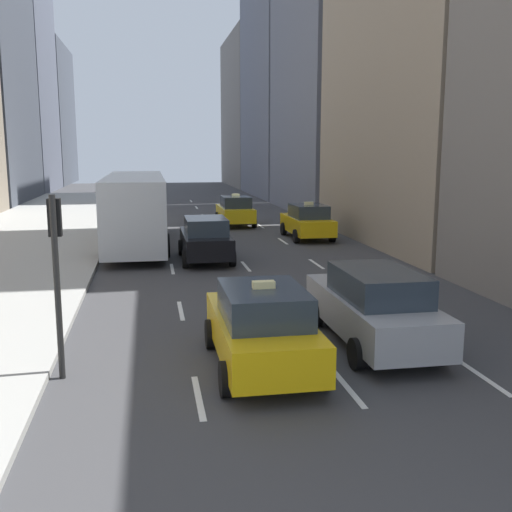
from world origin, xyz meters
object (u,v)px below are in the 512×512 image
sedan_black_near (205,239)px  city_bus (135,208)px  sedan_silver_behind (374,306)px  taxi_lead (262,327)px  traffic_light_pole (56,257)px  taxi_third (307,221)px  taxi_second (235,211)px

sedan_black_near → city_bus: bearing=123.5°
city_bus → sedan_silver_behind: bearing=-70.0°
taxi_lead → traffic_light_pole: bearing=176.7°
taxi_third → taxi_lead: bearing=-107.9°
sedan_silver_behind → city_bus: (-5.61, 15.38, 0.88)m
city_bus → taxi_third: bearing=6.4°
taxi_lead → sedan_black_near: taxi_lead is taller
taxi_lead → sedan_black_near: bearing=90.0°
taxi_third → sedan_silver_behind: bearing=-99.7°
city_bus → taxi_lead: bearing=-80.3°
city_bus → traffic_light_pole: 16.26m
city_bus → traffic_light_pole: size_ratio=3.22×
taxi_second → sedan_silver_behind: taxi_second is taller
taxi_lead → sedan_silver_behind: bearing=20.7°
taxi_second → sedan_silver_behind: (0.00, -22.27, 0.03)m
taxi_second → sedan_black_near: bearing=-104.1°
taxi_lead → traffic_light_pole: traffic_light_pole is taller
sedan_silver_behind → city_bus: city_bus is taller
city_bus → traffic_light_pole: bearing=-94.0°
taxi_lead → taxi_third: 18.25m
sedan_black_near → city_bus: city_bus is taller
taxi_lead → taxi_second: bearing=83.2°
taxi_third → traffic_light_pole: bearing=-119.1°
taxi_lead → sedan_silver_behind: size_ratio=0.89×
sedan_black_near → traffic_light_pole: traffic_light_pole is taller
sedan_silver_behind → city_bus: size_ratio=0.43×
traffic_light_pole → sedan_silver_behind: bearing=7.0°
traffic_light_pole → taxi_lead: bearing=-3.3°
sedan_silver_behind → traffic_light_pole: bearing=-173.0°
taxi_second → taxi_third: same height
taxi_third → taxi_second: bearing=115.2°
sedan_black_near → city_bus: size_ratio=0.39×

